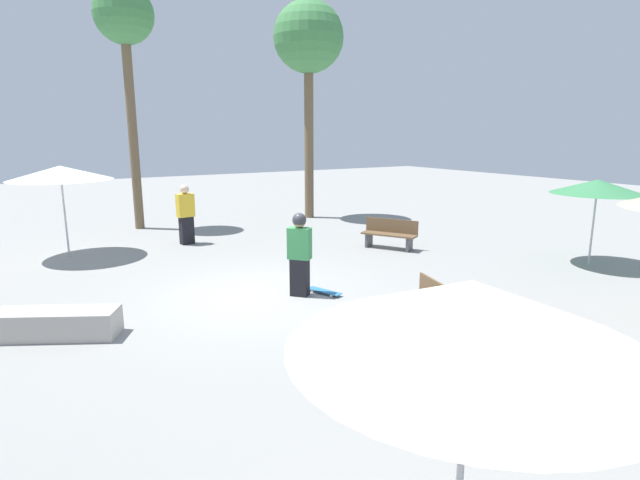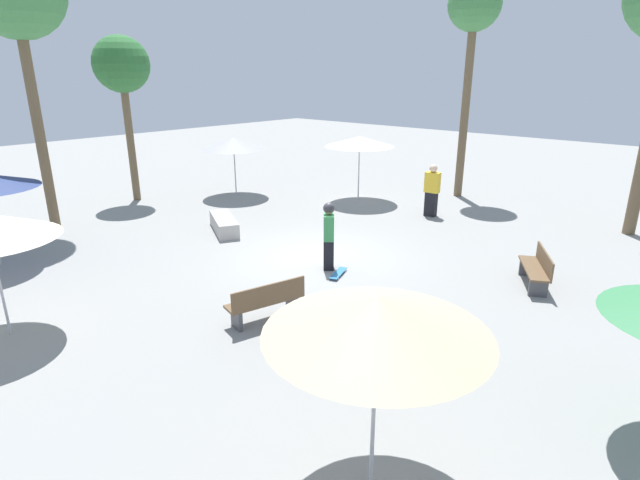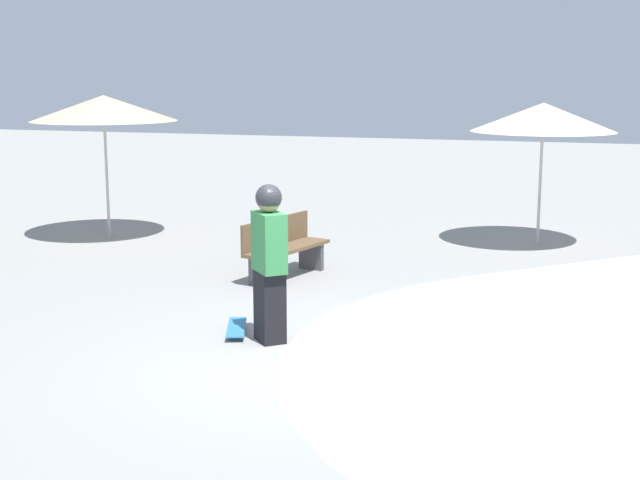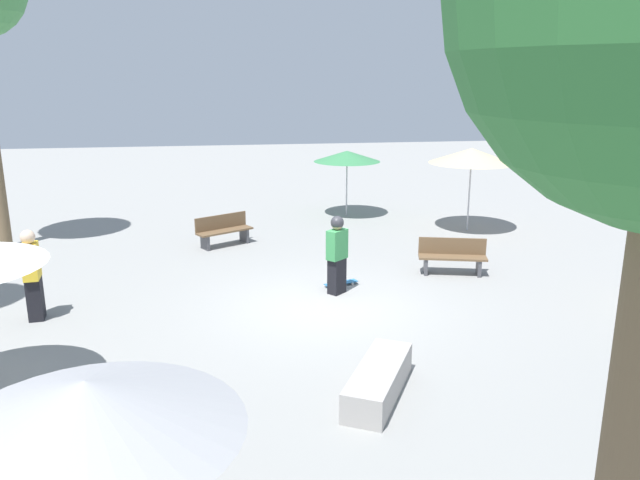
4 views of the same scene
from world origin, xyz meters
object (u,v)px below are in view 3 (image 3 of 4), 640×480
object	(u,v)px
shade_umbrella_cream	(543,117)
skater_main	(269,258)
bench_far	(284,248)
skateboard	(236,328)
shade_umbrella_tan	(104,108)

from	to	relation	value
shade_umbrella_cream	skater_main	bearing A→B (deg)	-109.71
bench_far	shade_umbrella_cream	xyz separation A→B (m)	(3.29, 3.63, 1.73)
skater_main	skateboard	size ratio (longest dim) A/B	2.11
skater_main	shade_umbrella_cream	xyz separation A→B (m)	(2.36, 6.60, 1.22)
skater_main	skateboard	world-z (taller)	skater_main
skater_main	shade_umbrella_cream	size ratio (longest dim) A/B	0.72
skater_main	shade_umbrella_tan	bearing A→B (deg)	3.64
skater_main	shade_umbrella_tan	xyz separation A→B (m)	(-4.98, 4.97, 1.34)
skateboard	bench_far	world-z (taller)	bench_far
skater_main	shade_umbrella_cream	world-z (taller)	shade_umbrella_cream
skater_main	shade_umbrella_cream	bearing A→B (deg)	-61.12
skater_main	shade_umbrella_tan	world-z (taller)	shade_umbrella_tan
skater_main	skateboard	bearing A→B (deg)	27.30
shade_umbrella_cream	bench_far	bearing A→B (deg)	-132.16
shade_umbrella_cream	shade_umbrella_tan	distance (m)	7.52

